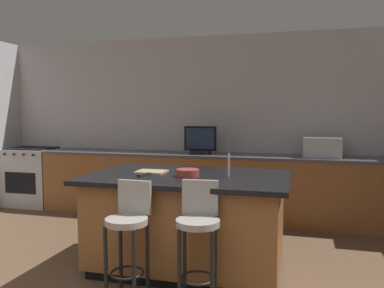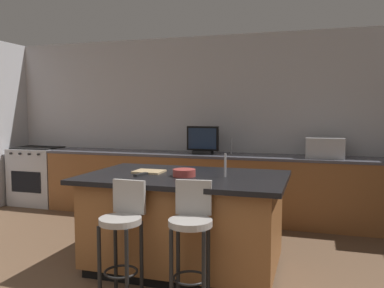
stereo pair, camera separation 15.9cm
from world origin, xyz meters
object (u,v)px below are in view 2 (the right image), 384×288
object	(u,v)px
tv_monitor	(203,141)
cell_phone	(186,172)
bar_stool_right	(191,233)
kitchen_island	(185,221)
microwave	(325,148)
tv_remote	(141,174)
range_oven	(38,176)
bar_stool_left	(123,230)
fruit_bowl	(184,173)
cutting_board	(149,172)

from	to	relation	value
tv_monitor	cell_phone	bearing A→B (deg)	-79.98
bar_stool_right	kitchen_island	bearing A→B (deg)	104.75
microwave	tv_remote	distance (m)	2.65
kitchen_island	range_oven	size ratio (longest dim) A/B	2.03
range_oven	bar_stool_left	world-z (taller)	bar_stool_left
microwave	tv_remote	size ratio (longest dim) A/B	2.82
bar_stool_left	microwave	bearing A→B (deg)	61.44
tv_monitor	tv_remote	size ratio (longest dim) A/B	2.71
tv_monitor	bar_stool_left	distance (m)	2.62
tv_monitor	bar_stool_right	xyz separation A→B (m)	(0.62, -2.53, -0.51)
kitchen_island	bar_stool_left	bearing A→B (deg)	-110.78
kitchen_island	tv_remote	size ratio (longest dim) A/B	11.30
range_oven	tv_remote	xyz separation A→B (m)	(2.78, -2.02, 0.46)
bar_stool_left	cell_phone	xyz separation A→B (m)	(0.24, 0.91, 0.35)
range_oven	fruit_bowl	size ratio (longest dim) A/B	4.41
fruit_bowl	cell_phone	world-z (taller)	fruit_bowl
bar_stool_left	cutting_board	xyz separation A→B (m)	(-0.11, 0.79, 0.35)
cell_phone	cutting_board	size ratio (longest dim) A/B	0.52
cell_phone	bar_stool_right	bearing A→B (deg)	-89.40
tv_monitor	bar_stool_left	size ratio (longest dim) A/B	0.48
microwave	tv_monitor	xyz separation A→B (m)	(-1.64, -0.05, 0.05)
microwave	tv_monitor	bearing A→B (deg)	-178.19
range_oven	microwave	distance (m)	4.51
kitchen_island	bar_stool_right	bearing A→B (deg)	-68.03
cell_phone	tv_remote	bearing A→B (deg)	-157.83
cell_phone	tv_monitor	bearing A→B (deg)	80.11
tv_remote	microwave	bearing A→B (deg)	65.16
kitchen_island	microwave	distance (m)	2.36
kitchen_island	cutting_board	distance (m)	0.60
fruit_bowl	tv_remote	bearing A→B (deg)	-169.85
tv_remote	cutting_board	distance (m)	0.19
tv_remote	fruit_bowl	bearing A→B (deg)	25.32
kitchen_island	cutting_board	xyz separation A→B (m)	(-0.39, 0.04, 0.46)
fruit_bowl	cell_phone	bearing A→B (deg)	104.30
kitchen_island	microwave	bearing A→B (deg)	54.98
cutting_board	fruit_bowl	bearing A→B (deg)	-16.38
kitchen_island	range_oven	world-z (taller)	range_oven
kitchen_island	bar_stool_right	xyz separation A→B (m)	(0.29, -0.71, 0.12)
kitchen_island	fruit_bowl	size ratio (longest dim) A/B	8.98
bar_stool_right	tv_remote	size ratio (longest dim) A/B	5.82
kitchen_island	cell_phone	xyz separation A→B (m)	(-0.04, 0.16, 0.46)
range_oven	bar_stool_right	bearing A→B (deg)	-36.83
cell_phone	cutting_board	world-z (taller)	cutting_board
tv_remote	cutting_board	bearing A→B (deg)	105.62
microwave	tv_monitor	distance (m)	1.65
microwave	bar_stool_left	size ratio (longest dim) A/B	0.50
range_oven	kitchen_island	bearing A→B (deg)	-30.61
microwave	cutting_board	distance (m)	2.50
tv_remote	range_oven	bearing A→B (deg)	159.08
kitchen_island	bar_stool_left	xyz separation A→B (m)	(-0.28, -0.75, 0.11)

